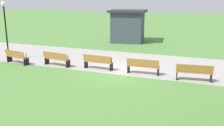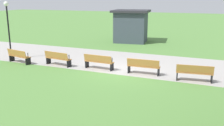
{
  "view_description": "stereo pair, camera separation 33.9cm",
  "coord_description": "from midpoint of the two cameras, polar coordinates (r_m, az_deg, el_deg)",
  "views": [
    {
      "loc": [
        4.77,
        -13.53,
        4.15
      ],
      "look_at": [
        -0.0,
        -1.31,
        0.8
      ],
      "focal_mm": 41.38,
      "sensor_mm": 36.0,
      "label": 1
    },
    {
      "loc": [
        5.08,
        -13.4,
        4.15
      ],
      "look_at": [
        -0.0,
        -1.31,
        0.8
      ],
      "focal_mm": 41.38,
      "sensor_mm": 36.0,
      "label": 2
    }
  ],
  "objects": [
    {
      "name": "ground_plane",
      "position": [
        14.93,
        1.17,
        -1.82
      ],
      "size": [
        120.0,
        120.0,
        0.0
      ],
      "primitive_type": "plane",
      "color": "#54843D"
    },
    {
      "name": "path_paving",
      "position": [
        16.96,
        3.77,
        0.14
      ],
      "size": [
        44.74,
        5.87,
        0.01
      ],
      "primitive_type": "cube",
      "color": "#A39E99",
      "rests_on": "ground"
    },
    {
      "name": "bench_3",
      "position": [
        17.67,
        -20.87,
        1.36
      ],
      "size": [
        1.86,
        0.83,
        0.89
      ],
      "rotation": [
        0.0,
        0.0,
        -0.2
      ],
      "color": "#B27538",
      "rests_on": "ground"
    },
    {
      "name": "bench_4",
      "position": [
        16.36,
        -12.79,
        0.98
      ],
      "size": [
        1.84,
        0.69,
        0.89
      ],
      "rotation": [
        0.0,
        0.0,
        -0.12
      ],
      "color": "#B27538",
      "rests_on": "ground"
    },
    {
      "name": "bench_5",
      "position": [
        15.23,
        -3.78,
        0.32
      ],
      "size": [
        1.82,
        0.55,
        0.89
      ],
      "rotation": [
        0.0,
        0.0,
        -0.04
      ],
      "color": "#B27538",
      "rests_on": "ground"
    },
    {
      "name": "bench_6",
      "position": [
        14.32,
        6.19,
        -0.64
      ],
      "size": [
        1.82,
        0.55,
        0.89
      ],
      "rotation": [
        0.0,
        0.0,
        0.04
      ],
      "color": "#B27538",
      "rests_on": "ground"
    },
    {
      "name": "bench_7",
      "position": [
        13.68,
        17.01,
        -1.91
      ],
      "size": [
        1.84,
        0.69,
        0.89
      ],
      "rotation": [
        0.0,
        0.0,
        0.12
      ],
      "color": "#B27538",
      "rests_on": "ground"
    },
    {
      "name": "lamp_post",
      "position": [
        18.75,
        -23.07,
        8.83
      ],
      "size": [
        0.32,
        0.32,
        3.89
      ],
      "color": "black",
      "rests_on": "ground"
    },
    {
      "name": "kiosk",
      "position": [
        24.73,
        3.12,
        8.23
      ],
      "size": [
        3.75,
        3.54,
        3.0
      ],
      "rotation": [
        0.0,
        0.0,
        0.14
      ],
      "color": "#38424C",
      "rests_on": "ground"
    }
  ]
}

